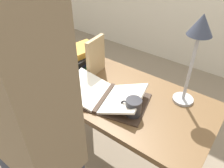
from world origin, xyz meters
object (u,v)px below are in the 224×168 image
(open_book, at_px, (104,96))
(coffee_mug, at_px, (133,107))
(book_stack_tall, at_px, (80,57))
(reading_lamp, at_px, (198,39))
(book_standing_upright, at_px, (96,56))
(person_reader, at_px, (36,150))

(open_book, height_order, coffee_mug, coffee_mug)
(book_stack_tall, bearing_deg, reading_lamp, 5.24)
(book_standing_upright, height_order, reading_lamp, reading_lamp)
(book_stack_tall, distance_m, person_reader, 0.86)
(person_reader, bearing_deg, open_book, -81.22)
(book_stack_tall, xyz_separation_m, book_standing_upright, (0.16, -0.01, 0.06))
(open_book, height_order, person_reader, person_reader)
(book_stack_tall, distance_m, coffee_mug, 0.63)
(book_standing_upright, bearing_deg, book_stack_tall, 171.60)
(book_stack_tall, xyz_separation_m, coffee_mug, (0.59, -0.21, -0.02))
(coffee_mug, bearing_deg, reading_lamp, 58.38)
(book_stack_tall, relative_size, person_reader, 0.17)
(book_standing_upright, relative_size, reading_lamp, 0.50)
(book_stack_tall, distance_m, reading_lamp, 0.83)
(open_book, height_order, reading_lamp, reading_lamp)
(open_book, relative_size, person_reader, 0.32)
(book_stack_tall, bearing_deg, coffee_mug, -19.55)
(book_stack_tall, bearing_deg, book_standing_upright, -3.66)
(book_standing_upright, height_order, person_reader, person_reader)
(book_stack_tall, relative_size, book_standing_upright, 1.14)
(open_book, xyz_separation_m, coffee_mug, (0.21, -0.01, 0.03))
(open_book, xyz_separation_m, book_standing_upright, (-0.22, 0.19, 0.10))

